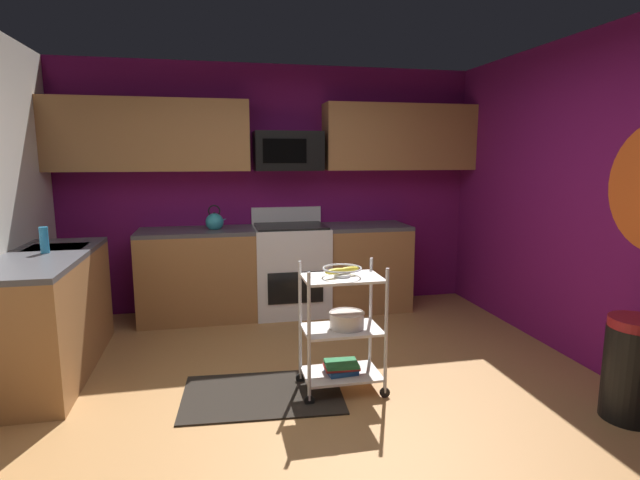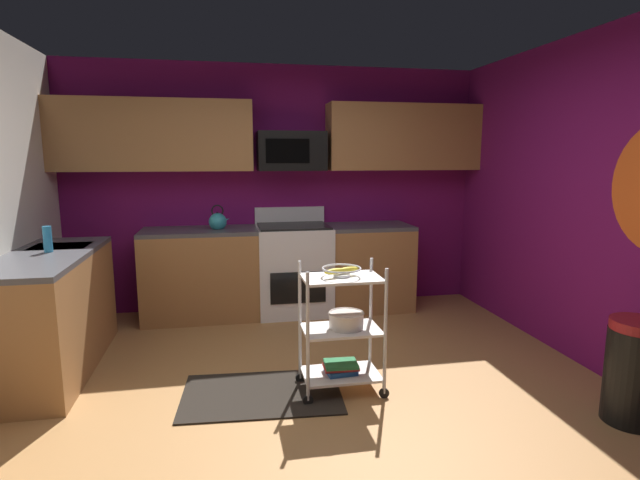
% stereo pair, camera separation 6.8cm
% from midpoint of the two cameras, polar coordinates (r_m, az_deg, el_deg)
% --- Properties ---
extents(floor, '(4.40, 4.80, 0.04)m').
position_cam_midpoint_polar(floor, '(3.48, -0.69, -19.06)').
color(floor, '#A87542').
rests_on(floor, ground).
extents(wall_back, '(4.52, 0.06, 2.60)m').
position_cam_midpoint_polar(wall_back, '(5.47, -5.75, 5.88)').
color(wall_back, '#6B1156').
rests_on(wall_back, ground).
extents(wall_right, '(0.06, 4.80, 2.60)m').
position_cam_midpoint_polar(wall_right, '(4.13, 31.30, 3.38)').
color(wall_right, '#6B1156').
rests_on(wall_right, ground).
extents(counter_run, '(3.60, 2.21, 0.92)m').
position_cam_midpoint_polar(counter_run, '(4.83, -12.98, -4.84)').
color(counter_run, '#9E6B3D').
rests_on(counter_run, ground).
extents(oven_range, '(0.76, 0.65, 1.10)m').
position_cam_midpoint_polar(oven_range, '(5.28, -3.75, -3.24)').
color(oven_range, white).
rests_on(oven_range, ground).
extents(upper_cabinets, '(4.40, 0.33, 0.70)m').
position_cam_midpoint_polar(upper_cabinets, '(5.26, -5.94, 11.73)').
color(upper_cabinets, '#9E6B3D').
extents(microwave, '(0.70, 0.39, 0.40)m').
position_cam_midpoint_polar(microwave, '(5.25, -4.07, 10.13)').
color(microwave, black).
extents(rolling_cart, '(0.60, 0.37, 0.91)m').
position_cam_midpoint_polar(rolling_cart, '(3.53, 1.94, -10.18)').
color(rolling_cart, silver).
rests_on(rolling_cart, ground).
extents(fruit_bowl, '(0.27, 0.27, 0.07)m').
position_cam_midpoint_polar(fruit_bowl, '(3.41, 1.98, -3.46)').
color(fruit_bowl, silver).
rests_on(fruit_bowl, rolling_cart).
extents(mixing_bowl_large, '(0.25, 0.25, 0.11)m').
position_cam_midpoint_polar(mixing_bowl_large, '(3.52, 2.53, -9.11)').
color(mixing_bowl_large, silver).
rests_on(mixing_bowl_large, rolling_cart).
extents(book_stack, '(0.25, 0.19, 0.08)m').
position_cam_midpoint_polar(book_stack, '(3.64, 1.92, -14.36)').
color(book_stack, '#1E4C8C').
rests_on(book_stack, rolling_cart).
extents(kettle, '(0.21, 0.18, 0.26)m').
position_cam_midpoint_polar(kettle, '(5.13, -12.35, 2.07)').
color(kettle, teal).
rests_on(kettle, counter_run).
extents(dish_soap_bottle, '(0.06, 0.06, 0.20)m').
position_cam_midpoint_polar(dish_soap_bottle, '(4.32, -29.45, -0.01)').
color(dish_soap_bottle, '#2D8CBF').
rests_on(dish_soap_bottle, counter_run).
extents(trash_can, '(0.34, 0.42, 0.66)m').
position_cam_midpoint_polar(trash_can, '(3.75, 31.77, -12.49)').
color(trash_can, black).
rests_on(trash_can, ground).
extents(floor_rug, '(1.15, 0.78, 0.01)m').
position_cam_midpoint_polar(floor_rug, '(3.66, -7.16, -17.14)').
color(floor_rug, black).
rests_on(floor_rug, ground).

